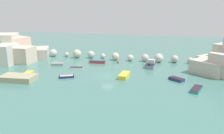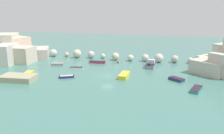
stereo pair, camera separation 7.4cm
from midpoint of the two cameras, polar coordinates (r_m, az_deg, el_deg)
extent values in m
plane|color=#457A6E|center=(50.39, -1.19, -2.25)|extent=(160.00, 160.00, 0.00)
cube|color=beige|center=(77.52, -25.48, 3.56)|extent=(7.57, 6.38, 3.32)
cube|color=beige|center=(67.16, -21.79, 2.88)|extent=(6.59, 5.20, 4.35)
cube|color=beige|center=(73.92, -23.10, 4.49)|extent=(9.29, 8.87, 6.23)
cube|color=beige|center=(73.80, -26.14, 4.59)|extent=(11.07, 10.26, 7.35)
cube|color=beige|center=(66.35, -24.97, 2.85)|extent=(5.66, 8.19, 5.32)
cube|color=beige|center=(72.11, -18.79, 3.33)|extent=(10.54, 10.49, 2.96)
cube|color=beige|center=(61.54, 23.16, 1.10)|extent=(6.89, 6.91, 2.99)
cube|color=beige|center=(55.20, 25.99, 0.52)|extent=(6.64, 6.66, 5.17)
cube|color=beige|center=(57.16, 23.83, 0.15)|extent=(10.70, 10.95, 3.14)
sphere|color=beige|center=(72.99, -14.46, 3.47)|extent=(2.20, 2.20, 2.20)
sphere|color=beige|center=(71.65, -11.28, 3.11)|extent=(1.36, 1.36, 1.36)
sphere|color=beige|center=(69.31, -8.77, 3.32)|extent=(2.51, 2.51, 2.51)
sphere|color=beige|center=(68.56, -5.30, 3.13)|extent=(2.10, 2.10, 2.10)
sphere|color=beige|center=(67.93, -2.32, 2.78)|extent=(1.42, 1.42, 1.42)
sphere|color=beige|center=(65.45, 0.81, 2.67)|extent=(2.16, 2.16, 2.16)
sphere|color=beige|center=(64.66, 4.60, 2.30)|extent=(1.77, 1.77, 1.77)
sphere|color=beige|center=(64.48, 8.24, 2.30)|extent=(2.07, 2.07, 2.07)
sphere|color=beige|center=(63.94, 11.58, 2.22)|extent=(2.44, 2.44, 2.44)
sphere|color=#BBB6AA|center=(64.69, 15.35, 1.95)|extent=(2.04, 2.04, 2.04)
sphere|color=beige|center=(65.08, 18.94, 1.56)|extent=(1.63, 1.63, 1.63)
cube|color=tan|center=(50.94, -22.43, -2.54)|extent=(7.31, 4.61, 1.13)
sphere|color=#E04C28|center=(62.12, 1.47, 1.28)|extent=(0.60, 0.60, 0.60)
cube|color=white|center=(56.89, -8.88, -0.26)|extent=(3.38, 1.85, 0.37)
cube|color=#2E252B|center=(56.83, -8.89, -0.05)|extent=(3.31, 1.81, 0.06)
cube|color=yellow|center=(49.48, 3.01, -2.08)|extent=(1.84, 4.73, 0.85)
cylinder|color=silver|center=(48.84, 3.05, 0.63)|extent=(0.10, 0.10, 3.97)
cube|color=gray|center=(58.25, 9.58, 0.31)|extent=(2.76, 4.31, 0.88)
cube|color=#1A2031|center=(58.14, 9.59, 0.76)|extent=(2.70, 4.22, 0.06)
cube|color=silver|center=(58.62, 9.75, 1.36)|extent=(1.85, 1.33, 1.04)
cube|color=black|center=(56.30, 9.20, 0.56)|extent=(0.48, 0.41, 0.50)
cube|color=yellow|center=(54.54, -20.27, -1.53)|extent=(2.25, 3.73, 0.61)
cube|color=gray|center=(61.50, -13.45, 0.73)|extent=(3.28, 2.12, 0.58)
cube|color=#BF3632|center=(62.03, -3.68, 1.25)|extent=(4.31, 1.40, 0.63)
cube|color=black|center=(61.95, -3.68, 1.56)|extent=(4.23, 1.38, 0.06)
cube|color=#234C93|center=(61.95, -3.68, 1.57)|extent=(3.67, 1.19, 0.08)
cube|color=navy|center=(50.22, -11.31, -2.38)|extent=(3.47, 2.62, 0.37)
cube|color=black|center=(50.16, -11.33, -2.15)|extent=(3.40, 2.56, 0.06)
cube|color=#ADA89E|center=(50.16, -11.33, -2.14)|extent=(2.95, 2.22, 0.08)
cube|color=navy|center=(49.12, 15.77, -2.95)|extent=(3.36, 3.07, 0.52)
cube|color=#311B30|center=(49.03, 15.79, -2.63)|extent=(3.29, 3.01, 0.06)
cube|color=teal|center=(44.32, 20.27, -5.26)|extent=(2.68, 4.32, 0.48)
cube|color=#2F202B|center=(44.23, 20.30, -4.93)|extent=(2.62, 4.23, 0.06)
camera|label=1|loc=(0.04, -90.04, -0.01)|focal=36.61mm
camera|label=2|loc=(0.04, 89.96, 0.01)|focal=36.61mm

